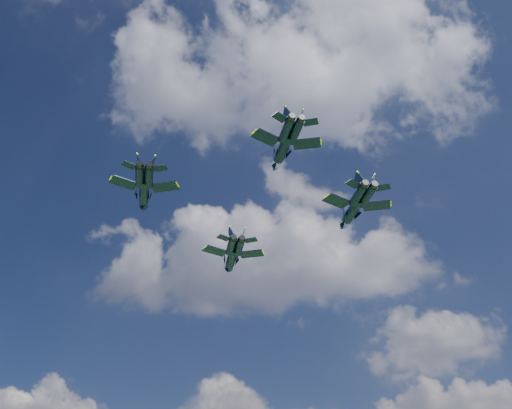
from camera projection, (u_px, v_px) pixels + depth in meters
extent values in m
cylinder|color=black|center=(232.00, 257.00, 120.48)|extent=(5.01, 9.60, 1.90)
cone|color=black|center=(228.00, 270.00, 125.50)|extent=(2.62, 3.19, 1.80)
ellipsoid|color=brown|center=(230.00, 262.00, 123.66)|extent=(2.00, 3.20, 0.87)
cube|color=black|center=(215.00, 251.00, 118.21)|extent=(5.46, 5.29, 0.19)
cube|color=black|center=(251.00, 254.00, 119.30)|extent=(4.97, 2.94, 0.19)
cube|color=black|center=(224.00, 238.00, 113.78)|extent=(2.88, 2.94, 0.15)
cube|color=black|center=(251.00, 240.00, 114.56)|extent=(2.74, 1.93, 0.15)
cube|color=black|center=(231.00, 234.00, 115.52)|extent=(1.78, 2.71, 3.18)
cube|color=black|center=(242.00, 235.00, 115.85)|extent=(1.66, 3.15, 3.18)
cylinder|color=black|center=(144.00, 191.00, 105.19)|extent=(4.86, 9.34, 1.85)
cone|color=black|center=(144.00, 209.00, 110.07)|extent=(2.55, 3.11, 1.75)
ellipsoid|color=brown|center=(144.00, 199.00, 108.28)|extent=(1.94, 3.11, 0.84)
cube|color=black|center=(124.00, 183.00, 102.99)|extent=(5.31, 5.14, 0.19)
cube|color=black|center=(165.00, 187.00, 104.03)|extent=(4.84, 2.87, 0.19)
cube|color=black|center=(129.00, 165.00, 98.67)|extent=(2.80, 2.86, 0.14)
cube|color=black|center=(160.00, 168.00, 99.42)|extent=(2.67, 1.89, 0.14)
cube|color=black|center=(139.00, 162.00, 100.36)|extent=(1.72, 2.64, 3.10)
cube|color=black|center=(152.00, 164.00, 100.68)|extent=(1.62, 3.06, 3.10)
cylinder|color=black|center=(353.00, 210.00, 108.50)|extent=(5.41, 9.87, 1.96)
cone|color=black|center=(342.00, 227.00, 113.65)|extent=(2.76, 3.32, 1.86)
ellipsoid|color=brown|center=(347.00, 217.00, 111.76)|extent=(2.13, 3.30, 0.90)
cube|color=black|center=(337.00, 201.00, 106.07)|extent=(5.60, 5.51, 0.20)
cube|color=black|center=(377.00, 206.00, 107.37)|extent=(5.05, 2.90, 0.20)
cube|color=black|center=(353.00, 184.00, 101.54)|extent=(2.95, 3.05, 0.15)
cube|color=black|center=(383.00, 188.00, 102.48)|extent=(2.79, 1.93, 0.15)
cube|color=black|center=(359.00, 181.00, 103.38)|extent=(1.91, 2.75, 3.29)
cube|color=black|center=(372.00, 182.00, 103.77)|extent=(1.74, 3.24, 3.29)
cylinder|color=black|center=(283.00, 148.00, 92.33)|extent=(4.89, 8.49, 1.70)
cone|color=black|center=(275.00, 168.00, 96.75)|extent=(2.44, 2.89, 1.61)
ellipsoid|color=brown|center=(278.00, 157.00, 95.14)|extent=(1.91, 2.85, 0.77)
cube|color=black|center=(266.00, 137.00, 90.16)|extent=(4.81, 4.81, 0.17)
cube|color=black|center=(307.00, 144.00, 91.44)|extent=(4.39, 2.54, 0.17)
cube|color=black|center=(280.00, 117.00, 86.29)|extent=(2.53, 2.65, 0.13)
cube|color=black|center=(311.00, 122.00, 87.22)|extent=(2.38, 1.61, 0.13)
cube|color=black|center=(287.00, 116.00, 87.91)|extent=(1.72, 2.34, 2.84)
cube|color=black|center=(300.00, 118.00, 88.30)|extent=(1.53, 2.79, 2.84)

